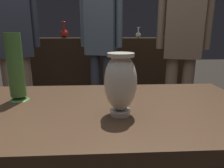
{
  "coord_description": "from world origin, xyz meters",
  "views": [
    {
      "loc": [
        -0.01,
        -0.75,
        1.08
      ],
      "look_at": [
        0.03,
        -0.04,
        0.9
      ],
      "focal_mm": 32.78,
      "sensor_mm": 36.0,
      "label": 1
    }
  ],
  "objects_px": {
    "visitor_near_left": "(13,38)",
    "visitor_near_right": "(183,40)",
    "visitor_center_back": "(101,39)",
    "shelf_vase_center": "(101,31)",
    "vase_centerpiece": "(120,83)",
    "shelf_vase_left": "(64,33)",
    "shelf_vase_far_left": "(26,28)",
    "shelf_vase_far_right": "(174,32)",
    "shelf_vase_right": "(138,34)",
    "vase_tall_behind": "(16,69)"
  },
  "relations": [
    {
      "from": "shelf_vase_center",
      "to": "vase_centerpiece",
      "type": "bearing_deg",
      "value": -88.66
    },
    {
      "from": "shelf_vase_far_right",
      "to": "vase_centerpiece",
      "type": "bearing_deg",
      "value": -113.23
    },
    {
      "from": "shelf_vase_left",
      "to": "visitor_near_right",
      "type": "bearing_deg",
      "value": -41.8
    },
    {
      "from": "vase_tall_behind",
      "to": "visitor_near_left",
      "type": "xyz_separation_m",
      "value": [
        -0.45,
        1.1,
        0.09
      ]
    },
    {
      "from": "shelf_vase_center",
      "to": "visitor_near_right",
      "type": "distance_m",
      "value": 1.28
    },
    {
      "from": "visitor_center_back",
      "to": "visitor_near_right",
      "type": "height_order",
      "value": "visitor_near_right"
    },
    {
      "from": "visitor_center_back",
      "to": "visitor_near_right",
      "type": "bearing_deg",
      "value": 170.93
    },
    {
      "from": "vase_tall_behind",
      "to": "shelf_vase_center",
      "type": "distance_m",
      "value": 2.1
    },
    {
      "from": "shelf_vase_left",
      "to": "visitor_near_left",
      "type": "distance_m",
      "value": 1.08
    },
    {
      "from": "shelf_vase_right",
      "to": "shelf_vase_far_left",
      "type": "height_order",
      "value": "shelf_vase_far_left"
    },
    {
      "from": "vase_centerpiece",
      "to": "vase_tall_behind",
      "type": "bearing_deg",
      "value": 156.24
    },
    {
      "from": "vase_centerpiece",
      "to": "visitor_center_back",
      "type": "distance_m",
      "value": 1.59
    },
    {
      "from": "vase_tall_behind",
      "to": "visitor_near_left",
      "type": "height_order",
      "value": "visitor_near_left"
    },
    {
      "from": "shelf_vase_center",
      "to": "visitor_near_right",
      "type": "relative_size",
      "value": 0.1
    },
    {
      "from": "vase_centerpiece",
      "to": "shelf_vase_far_right",
      "type": "height_order",
      "value": "shelf_vase_far_right"
    },
    {
      "from": "shelf_vase_left",
      "to": "visitor_center_back",
      "type": "height_order",
      "value": "visitor_center_back"
    },
    {
      "from": "vase_centerpiece",
      "to": "shelf_vase_far_right",
      "type": "distance_m",
      "value": 2.51
    },
    {
      "from": "shelf_vase_center",
      "to": "visitor_near_left",
      "type": "distance_m",
      "value": 1.26
    },
    {
      "from": "vase_centerpiece",
      "to": "vase_tall_behind",
      "type": "xyz_separation_m",
      "value": [
        -0.42,
        0.18,
        0.02
      ]
    },
    {
      "from": "vase_centerpiece",
      "to": "visitor_near_right",
      "type": "bearing_deg",
      "value": 60.3
    },
    {
      "from": "vase_tall_behind",
      "to": "shelf_vase_right",
      "type": "bearing_deg",
      "value": 67.13
    },
    {
      "from": "vase_centerpiece",
      "to": "visitor_center_back",
      "type": "bearing_deg",
      "value": 92.17
    },
    {
      "from": "shelf_vase_far_right",
      "to": "visitor_center_back",
      "type": "xyz_separation_m",
      "value": [
        -1.05,
        -0.71,
        -0.08
      ]
    },
    {
      "from": "shelf_vase_left",
      "to": "shelf_vase_far_left",
      "type": "height_order",
      "value": "shelf_vase_far_left"
    },
    {
      "from": "shelf_vase_far_right",
      "to": "shelf_vase_far_left",
      "type": "bearing_deg",
      "value": 179.53
    },
    {
      "from": "shelf_vase_far_right",
      "to": "shelf_vase_center",
      "type": "height_order",
      "value": "shelf_vase_center"
    },
    {
      "from": "shelf_vase_center",
      "to": "visitor_near_right",
      "type": "bearing_deg",
      "value": -55.01
    },
    {
      "from": "visitor_near_left",
      "to": "visitor_near_right",
      "type": "distance_m",
      "value": 1.55
    },
    {
      "from": "shelf_vase_right",
      "to": "shelf_vase_center",
      "type": "bearing_deg",
      "value": -176.81
    },
    {
      "from": "shelf_vase_far_left",
      "to": "visitor_near_right",
      "type": "height_order",
      "value": "visitor_near_right"
    },
    {
      "from": "shelf_vase_right",
      "to": "visitor_near_right",
      "type": "relative_size",
      "value": 0.09
    },
    {
      "from": "visitor_near_left",
      "to": "shelf_vase_center",
      "type": "bearing_deg",
      "value": -156.37
    },
    {
      "from": "vase_tall_behind",
      "to": "shelf_vase_far_left",
      "type": "distance_m",
      "value": 2.25
    },
    {
      "from": "shelf_vase_right",
      "to": "vase_centerpiece",
      "type": "bearing_deg",
      "value": -101.61
    },
    {
      "from": "shelf_vase_right",
      "to": "visitor_center_back",
      "type": "xyz_separation_m",
      "value": [
        -0.53,
        -0.69,
        -0.04
      ]
    },
    {
      "from": "shelf_vase_right",
      "to": "visitor_near_right",
      "type": "height_order",
      "value": "visitor_near_right"
    },
    {
      "from": "vase_tall_behind",
      "to": "shelf_vase_far_right",
      "type": "relative_size",
      "value": 2.09
    },
    {
      "from": "shelf_vase_far_left",
      "to": "visitor_center_back",
      "type": "xyz_separation_m",
      "value": [
        1.03,
        -0.73,
        -0.12
      ]
    },
    {
      "from": "shelf_vase_center",
      "to": "shelf_vase_left",
      "type": "relative_size",
      "value": 0.77
    },
    {
      "from": "vase_centerpiece",
      "to": "shelf_vase_left",
      "type": "bearing_deg",
      "value": 103.87
    },
    {
      "from": "shelf_vase_center",
      "to": "visitor_near_left",
      "type": "bearing_deg",
      "value": -130.14
    },
    {
      "from": "shelf_vase_far_right",
      "to": "shelf_vase_left",
      "type": "xyz_separation_m",
      "value": [
        -1.56,
        0.02,
        -0.01
      ]
    },
    {
      "from": "shelf_vase_left",
      "to": "visitor_near_left",
      "type": "xyz_separation_m",
      "value": [
        -0.29,
        -1.03,
        -0.04
      ]
    },
    {
      "from": "shelf_vase_left",
      "to": "shelf_vase_far_left",
      "type": "relative_size",
      "value": 0.82
    },
    {
      "from": "visitor_near_left",
      "to": "shelf_vase_right",
      "type": "bearing_deg",
      "value": -169.57
    },
    {
      "from": "visitor_center_back",
      "to": "vase_centerpiece",
      "type": "bearing_deg",
      "value": 110.92
    },
    {
      "from": "shelf_vase_far_right",
      "to": "visitor_center_back",
      "type": "relative_size",
      "value": 0.08
    },
    {
      "from": "vase_centerpiece",
      "to": "shelf_vase_far_left",
      "type": "xyz_separation_m",
      "value": [
        -1.09,
        2.32,
        0.21
      ]
    },
    {
      "from": "shelf_vase_far_right",
      "to": "visitor_center_back",
      "type": "height_order",
      "value": "visitor_center_back"
    },
    {
      "from": "vase_centerpiece",
      "to": "visitor_near_right",
      "type": "xyz_separation_m",
      "value": [
        0.68,
        1.2,
        0.09
      ]
    }
  ]
}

